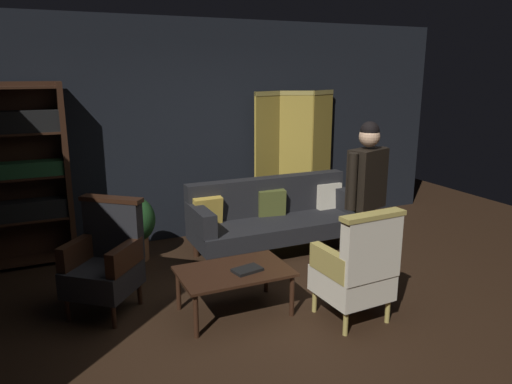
# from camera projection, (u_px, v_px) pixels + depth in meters

# --- Properties ---
(ground_plane) EXTENTS (10.00, 10.00, 0.00)m
(ground_plane) POSITION_uv_depth(u_px,v_px,m) (291.00, 310.00, 4.48)
(ground_plane) COLOR black
(back_wall) EXTENTS (7.20, 0.10, 2.80)m
(back_wall) POSITION_uv_depth(u_px,v_px,m) (204.00, 130.00, 6.30)
(back_wall) COLOR black
(back_wall) RESTS_ON ground_plane
(folding_screen) EXTENTS (1.29, 0.22, 1.90)m
(folding_screen) POSITION_uv_depth(u_px,v_px,m) (295.00, 158.00, 6.70)
(folding_screen) COLOR #B29338
(folding_screen) RESTS_ON ground_plane
(bookshelf) EXTENTS (0.90, 0.32, 2.05)m
(bookshelf) POSITION_uv_depth(u_px,v_px,m) (26.00, 172.00, 5.29)
(bookshelf) COLOR black
(bookshelf) RESTS_ON ground_plane
(velvet_couch) EXTENTS (2.12, 0.78, 0.88)m
(velvet_couch) POSITION_uv_depth(u_px,v_px,m) (275.00, 215.00, 5.87)
(velvet_couch) COLOR black
(velvet_couch) RESTS_ON ground_plane
(coffee_table) EXTENTS (1.00, 0.64, 0.42)m
(coffee_table) POSITION_uv_depth(u_px,v_px,m) (234.00, 275.00, 4.35)
(coffee_table) COLOR black
(coffee_table) RESTS_ON ground_plane
(armchair_gilt_accent) EXTENTS (0.61, 0.61, 1.04)m
(armchair_gilt_accent) POSITION_uv_depth(u_px,v_px,m) (357.00, 269.00, 4.18)
(armchair_gilt_accent) COLOR tan
(armchair_gilt_accent) RESTS_ON ground_plane
(armchair_wing_left) EXTENTS (0.81, 0.81, 1.04)m
(armchair_wing_left) POSITION_uv_depth(u_px,v_px,m) (106.00, 260.00, 4.39)
(armchair_wing_left) COLOR black
(armchair_wing_left) RESTS_ON ground_plane
(standing_figure) EXTENTS (0.56, 0.33, 1.70)m
(standing_figure) POSITION_uv_depth(u_px,v_px,m) (366.00, 191.00, 4.68)
(standing_figure) COLOR black
(standing_figure) RESTS_ON ground_plane
(potted_plant) EXTENTS (0.46, 0.46, 0.76)m
(potted_plant) POSITION_uv_depth(u_px,v_px,m) (135.00, 224.00, 5.58)
(potted_plant) COLOR brown
(potted_plant) RESTS_ON ground_plane
(book_black_cloth) EXTENTS (0.28, 0.21, 0.03)m
(book_black_cloth) POSITION_uv_depth(u_px,v_px,m) (247.00, 270.00, 4.31)
(book_black_cloth) COLOR black
(book_black_cloth) RESTS_ON coffee_table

